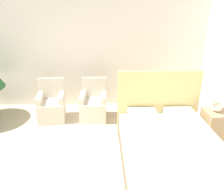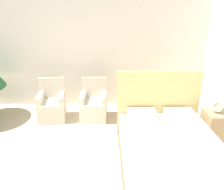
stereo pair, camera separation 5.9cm
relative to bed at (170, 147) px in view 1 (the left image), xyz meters
The scene contains 6 objects.
wall_back 3.09m from the bed, 121.97° to the left, with size 10.00×0.06×2.90m.
bed is the anchor object (origin of this frame).
armchair_near_window_left 2.70m from the bed, 144.06° to the left, with size 0.62×0.64×0.89m.
armchair_near_window_right 2.02m from the bed, 128.49° to the left, with size 0.59×0.61×0.89m.
nightstand 1.23m from the bed, 31.75° to the left, with size 0.42×0.45×0.56m.
table_lamp 1.36m from the bed, 32.95° to the left, with size 0.35×0.35×0.46m.
Camera 1 is at (0.48, -1.68, 2.31)m, focal length 35.00 mm.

